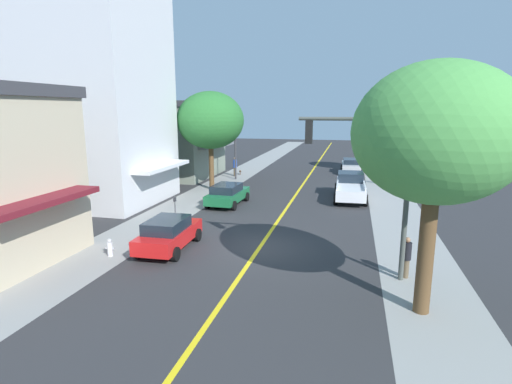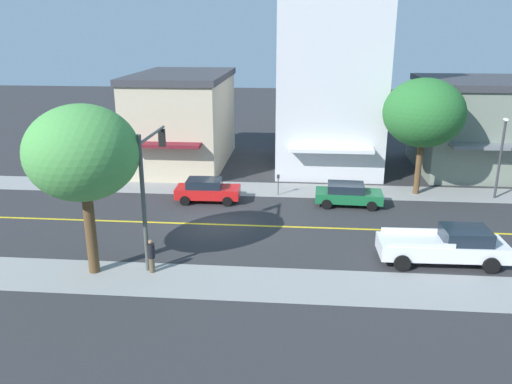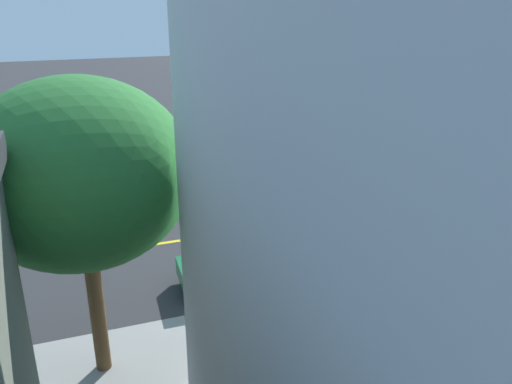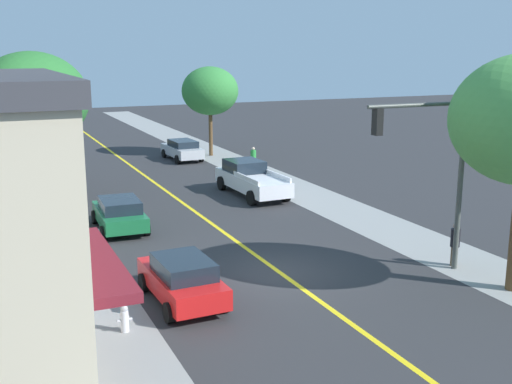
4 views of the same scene
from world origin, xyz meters
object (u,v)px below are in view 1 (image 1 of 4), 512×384
(street_tree_left_near, at_px, (437,134))
(pedestrian_green_shirt, at_px, (385,175))
(street_tree_left_far, at_px, (379,125))
(red_sedan_left_curb, at_px, (169,233))
(green_sedan_left_curb, at_px, (227,194))
(pedestrian_black_shirt, at_px, (406,256))
(parking_meter, at_px, (175,205))
(white_pickup_truck, at_px, (350,186))
(street_tree_right_corner, at_px, (210,120))
(traffic_light_mast, at_px, (375,168))
(pedestrian_blue_shirt, at_px, (235,166))
(street_lamp, at_px, (235,143))
(silver_sedan_right_curb, at_px, (351,165))
(fire_hydrant, at_px, (110,247))
(small_dog, at_px, (240,171))

(street_tree_left_near, relative_size, pedestrian_green_shirt, 4.86)
(street_tree_left_far, bearing_deg, red_sedan_left_curb, -111.80)
(green_sedan_left_curb, height_order, pedestrian_black_shirt, pedestrian_black_shirt)
(parking_meter, height_order, red_sedan_left_curb, red_sedan_left_curb)
(red_sedan_left_curb, xyz_separation_m, pedestrian_green_shirt, (11.15, 19.69, 0.06))
(red_sedan_left_curb, height_order, white_pickup_truck, white_pickup_truck)
(street_tree_right_corner, distance_m, street_tree_left_far, 18.71)
(street_tree_left_far, height_order, green_sedan_left_curb, street_tree_left_far)
(traffic_light_mast, height_order, pedestrian_blue_shirt, traffic_light_mast)
(pedestrian_black_shirt, bearing_deg, pedestrian_green_shirt, 166.55)
(white_pickup_truck, bearing_deg, street_lamp, 59.13)
(street_tree_right_corner, distance_m, white_pickup_truck, 12.18)
(street_tree_right_corner, bearing_deg, white_pickup_truck, -4.56)
(silver_sedan_right_curb, height_order, pedestrian_green_shirt, pedestrian_green_shirt)
(street_tree_left_near, xyz_separation_m, street_lamp, (-13.11, 22.88, -2.33))
(parking_meter, distance_m, green_sedan_left_curb, 4.95)
(street_lamp, distance_m, pedestrian_blue_shirt, 3.07)
(pedestrian_black_shirt, bearing_deg, fire_hydrant, -98.54)
(street_tree_right_corner, xyz_separation_m, street_lamp, (0.54, 5.13, -2.18))
(white_pickup_truck, bearing_deg, parking_meter, 129.55)
(green_sedan_left_curb, xyz_separation_m, pedestrian_black_shirt, (10.53, -10.01, 0.10))
(street_tree_left_far, bearing_deg, small_dog, -160.65)
(white_pickup_truck, bearing_deg, street_tree_right_corner, 84.06)
(red_sedan_left_curb, relative_size, pedestrian_green_shirt, 2.59)
(parking_meter, bearing_deg, traffic_light_mast, -27.40)
(green_sedan_left_curb, xyz_separation_m, pedestrian_blue_shirt, (-2.98, 11.84, 0.21))
(green_sedan_left_curb, height_order, silver_sedan_right_curb, silver_sedan_right_curb)
(street_tree_left_far, relative_size, fire_hydrant, 8.15)
(street_tree_left_near, height_order, pedestrian_green_shirt, street_tree_left_near)
(parking_meter, relative_size, red_sedan_left_curb, 0.34)
(street_tree_right_corner, xyz_separation_m, green_sedan_left_curb, (2.94, -4.98, -4.86))
(street_tree_left_near, distance_m, pedestrian_black_shirt, 5.64)
(parking_meter, xyz_separation_m, pedestrian_black_shirt, (12.31, -5.40, -0.08))
(red_sedan_left_curb, distance_m, pedestrian_black_shirt, 10.51)
(parking_meter, bearing_deg, pedestrian_black_shirt, -23.68)
(fire_hydrant, xyz_separation_m, red_sedan_left_curb, (2.21, 1.44, 0.39))
(pedestrian_blue_shirt, height_order, small_dog, pedestrian_blue_shirt)
(street_tree_left_far, height_order, silver_sedan_right_curb, street_tree_left_far)
(white_pickup_truck, relative_size, small_dog, 9.76)
(fire_hydrant, height_order, silver_sedan_right_curb, silver_sedan_right_curb)
(street_lamp, height_order, pedestrian_green_shirt, street_lamp)
(red_sedan_left_curb, bearing_deg, pedestrian_green_shirt, -31.19)
(parking_meter, xyz_separation_m, street_lamp, (-0.62, 14.72, 2.51))
(green_sedan_left_curb, distance_m, white_pickup_truck, 9.21)
(street_tree_left_near, relative_size, red_sedan_left_curb, 1.87)
(red_sedan_left_curb, distance_m, white_pickup_truck, 15.66)
(pedestrian_black_shirt, height_order, pedestrian_green_shirt, pedestrian_black_shirt)
(street_tree_left_near, xyz_separation_m, street_tree_right_corner, (-13.65, 17.75, -0.15))
(fire_hydrant, relative_size, traffic_light_mast, 0.13)
(parking_meter, relative_size, small_dog, 2.31)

